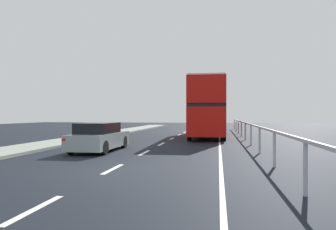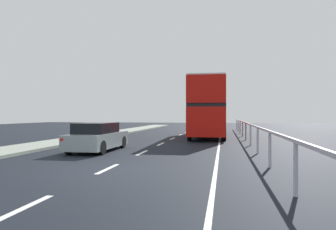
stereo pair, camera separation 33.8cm
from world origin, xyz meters
name	(u,v)px [view 1 (the left image)]	position (x,y,z in m)	size (l,w,h in m)	color
ground_plane	(111,171)	(0.00, 0.00, -0.05)	(75.37, 120.00, 0.10)	black
lane_paint_markings	(197,145)	(2.16, 8.98, 0.00)	(3.62, 46.00, 0.01)	silver
bridge_side_railing	(251,128)	(5.26, 9.00, 1.00)	(0.10, 42.00, 1.24)	#B4B4C0
double_decker_bus_red	(207,107)	(2.52, 16.00, 2.36)	(2.78, 11.51, 4.42)	red
hatchback_car_near	(99,137)	(-2.34, 4.92, 0.67)	(1.77, 4.35, 1.38)	gray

